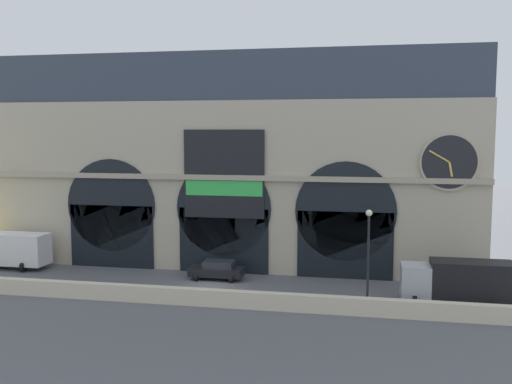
{
  "coord_description": "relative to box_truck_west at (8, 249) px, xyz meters",
  "views": [
    {
      "loc": [
        11.85,
        -41.12,
        12.02
      ],
      "look_at": [
        2.8,
        5.0,
        6.98
      ],
      "focal_mm": 39.8,
      "sensor_mm": 36.0,
      "label": 1
    }
  ],
  "objects": [
    {
      "name": "ground_plane",
      "position": [
        19.08,
        -2.82,
        -1.7
      ],
      "size": [
        200.0,
        200.0,
        0.0
      ],
      "primitive_type": "plane",
      "color": "#54565B"
    },
    {
      "name": "quay_parapet_wall",
      "position": [
        19.08,
        -7.12,
        -1.12
      ],
      "size": [
        90.0,
        0.7,
        1.17
      ],
      "primitive_type": "cube",
      "color": "beige",
      "rests_on": "ground"
    },
    {
      "name": "station_building",
      "position": [
        19.11,
        5.09,
        7.45
      ],
      "size": [
        42.86,
        6.22,
        18.79
      ],
      "color": "#B2A891",
      "rests_on": "ground"
    },
    {
      "name": "box_truck_west",
      "position": [
        0.0,
        0.0,
        0.0
      ],
      "size": [
        7.5,
        2.91,
        3.12
      ],
      "color": "gold",
      "rests_on": "ground"
    },
    {
      "name": "car_center",
      "position": [
        19.1,
        -0.15,
        -0.9
      ],
      "size": [
        4.4,
        2.22,
        1.55
      ],
      "color": "black",
      "rests_on": "ground"
    },
    {
      "name": "box_truck_east",
      "position": [
        37.29,
        -3.59,
        0.0
      ],
      "size": [
        7.5,
        2.91,
        3.12
      ],
      "color": "#ADB2B7",
      "rests_on": "ground"
    },
    {
      "name": "street_lamp_quayside",
      "position": [
        31.13,
        -6.32,
        2.71
      ],
      "size": [
        0.44,
        0.44,
        6.9
      ],
      "color": "black",
      "rests_on": "ground"
    }
  ]
}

